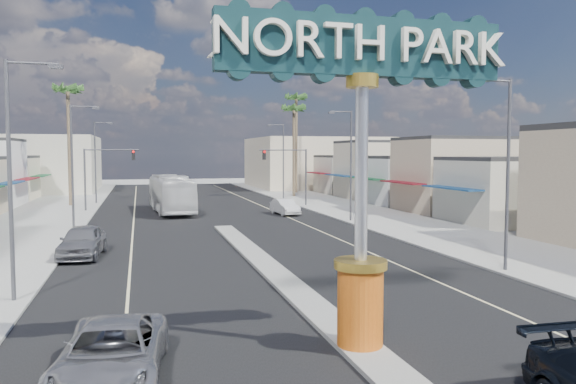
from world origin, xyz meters
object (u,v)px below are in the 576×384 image
car_parked_right (285,207)px  city_bus (171,194)px  traffic_signal_right (289,166)px  streetlight_l_near (14,168)px  streetlight_r_far (282,157)px  palm_left_far (68,96)px  gateway_sign (362,141)px  streetlight_l_far (97,158)px  car_parked_left (83,241)px  streetlight_r_near (505,165)px  palm_right_far (296,103)px  traffic_signal_left (105,167)px  streetlight_r_mid (349,160)px  suv_left (111,354)px  palm_right_mid (294,113)px  streetlight_l_mid (74,161)px

car_parked_right → city_bus: bearing=148.3°
traffic_signal_right → streetlight_l_near: size_ratio=0.67×
streetlight_r_far → palm_left_far: palm_left_far is taller
gateway_sign → streetlight_l_far: size_ratio=1.02×
streetlight_l_far → car_parked_left: bearing=-87.5°
streetlight_r_near → palm_right_far: bearing=85.0°
gateway_sign → palm_right_far: bearing=76.0°
city_bus → gateway_sign: bearing=-89.4°
traffic_signal_left → streetlight_l_near: size_ratio=0.67×
traffic_signal_left → streetlight_r_mid: streetlight_r_mid is taller
palm_left_far → streetlight_r_near: bearing=-59.6°
palm_left_far → suv_left: palm_left_far is taller
gateway_sign → streetlight_r_mid: gateway_sign is taller
city_bus → palm_right_mid: bearing=38.4°
palm_right_mid → car_parked_left: bearing=-120.8°
traffic_signal_left → car_parked_left: traffic_signal_left is taller
car_parked_right → suv_left: bearing=-116.8°
streetlight_r_near → palm_right_far: (4.57, 52.00, 7.32)m
streetlight_r_far → streetlight_r_near: bearing=-90.0°
streetlight_l_near → city_bus: size_ratio=0.72×
traffic_signal_left → streetlight_l_mid: 14.07m
streetlight_l_far → palm_right_mid: 24.41m
streetlight_l_far → streetlight_r_mid: (20.87, -22.00, 0.00)m
traffic_signal_right → streetlight_r_mid: (1.25, -13.99, 0.79)m
streetlight_r_mid → suv_left: bearing=-120.9°
gateway_sign → traffic_signal_right: (9.18, 42.02, -1.65)m
gateway_sign → streetlight_r_far: (10.43, 50.02, -0.86)m
gateway_sign → car_parked_left: gateway_sign is taller
gateway_sign → streetlight_r_far: bearing=78.2°
traffic_signal_left → traffic_signal_right: size_ratio=1.00×
gateway_sign → palm_left_far: 50.06m
car_parked_left → city_bus: size_ratio=0.41×
suv_left → gateway_sign: bearing=11.2°
streetlight_l_mid → car_parked_left: 11.71m
streetlight_r_mid → car_parked_right: (-3.66, 6.54, -4.35)m
gateway_sign → palm_left_far: size_ratio=0.70×
streetlight_l_near → streetlight_r_far: size_ratio=1.00×
traffic_signal_left → palm_right_far: size_ratio=0.43×
streetlight_l_mid → streetlight_r_near: same height
suv_left → city_bus: 40.13m
streetlight_r_far → palm_right_far: (4.57, 10.00, 7.32)m
gateway_sign → car_parked_right: bearing=78.9°
gateway_sign → palm_left_far: (-13.00, 48.02, 5.57)m
palm_right_mid → car_parked_right: palm_right_mid is taller
streetlight_r_far → palm_left_far: bearing=-175.1°
streetlight_l_near → streetlight_l_mid: bearing=90.0°
suv_left → traffic_signal_left: bearing=99.4°
streetlight_r_far → car_parked_right: streetlight_r_far is taller
streetlight_l_mid → suv_left: bearing=-82.6°
car_parked_right → palm_left_far: bearing=140.0°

